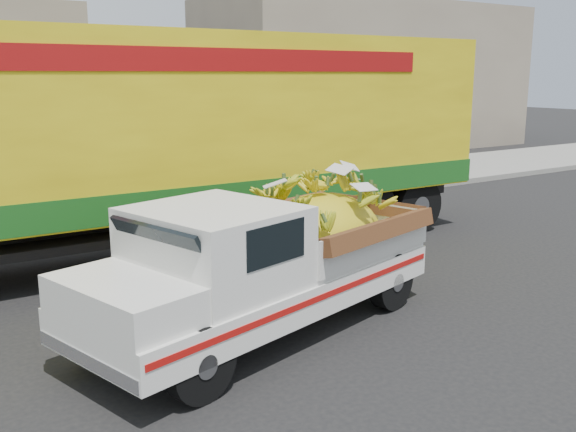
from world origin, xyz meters
TOP-DOWN VIEW (x-y plane):
  - ground at (0.00, 0.00)m, footprint 100.00×100.00m
  - curb at (0.00, 6.30)m, footprint 60.00×0.25m
  - sidewalk at (0.00, 8.40)m, footprint 60.00×4.00m
  - building_right at (14.00, 15.30)m, footprint 14.00×6.00m
  - pickup_truck at (-0.07, 0.17)m, footprint 5.13×2.96m
  - semi_trailer at (0.17, 3.85)m, footprint 12.01×2.67m

SIDE VIEW (x-z plane):
  - ground at x=0.00m, z-range 0.00..0.00m
  - sidewalk at x=0.00m, z-range 0.00..0.14m
  - curb at x=0.00m, z-range 0.00..0.15m
  - pickup_truck at x=-0.07m, z-range 0.06..1.76m
  - semi_trailer at x=0.17m, z-range 0.22..4.02m
  - building_right at x=14.00m, z-range 0.00..6.00m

